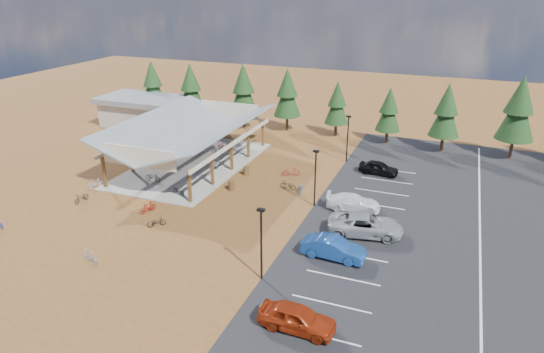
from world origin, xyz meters
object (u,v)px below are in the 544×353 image
(bike_0, at_px, (153,177))
(bike_2, at_px, (179,148))
(bike_5, at_px, (212,164))
(bike_6, at_px, (218,151))
(trash_bin_1, at_px, (246,171))
(bike_7, at_px, (225,146))
(bike_9, at_px, (95,183))
(bike_4, at_px, (178,191))
(lamp_post_1, at_px, (315,174))
(car_1, at_px, (333,248))
(lamp_post_2, at_px, (348,135))
(bike_13, at_px, (90,256))
(car_2, at_px, (365,225))
(bike_1, at_px, (172,162))
(bike_12, at_px, (157,222))
(bike_11, at_px, (148,207))
(car_3, at_px, (353,202))
(bike_3, at_px, (194,142))
(trash_bin_0, at_px, (231,185))
(bike_15, at_px, (291,171))
(bike_pavilion, at_px, (191,130))
(bike_14, at_px, (300,188))
(bike_16, at_px, (288,185))
(car_4, at_px, (379,168))
(car_0, at_px, (297,318))
(lamp_post_0, at_px, (261,239))
(bike_8, at_px, (82,197))
(outbuilding, at_px, (143,110))

(bike_0, height_order, bike_2, bike_0)
(bike_5, bearing_deg, bike_6, 30.87)
(trash_bin_1, xyz_separation_m, bike_2, (-10.07, 3.67, 0.08))
(bike_7, bearing_deg, bike_9, 155.72)
(bike_4, relative_size, bike_5, 0.91)
(lamp_post_1, relative_size, car_1, 1.13)
(lamp_post_2, relative_size, bike_5, 2.99)
(bike_13, xyz_separation_m, car_2, (17.12, 10.94, 0.36))
(car_2, bearing_deg, bike_1, 60.86)
(bike_12, bearing_deg, bike_2, -19.69)
(bike_1, distance_m, bike_11, 10.64)
(lamp_post_1, xyz_separation_m, car_3, (3.32, 0.49, -2.27))
(bike_4, distance_m, car_2, 17.40)
(bike_3, distance_m, bike_12, 19.87)
(bike_4, bearing_deg, trash_bin_0, -33.95)
(bike_5, bearing_deg, car_1, -115.80)
(lamp_post_1, bearing_deg, bike_15, 126.10)
(bike_pavilion, xyz_separation_m, bike_14, (13.00, -2.80, -3.37))
(bike_6, relative_size, bike_16, 1.01)
(bike_2, xyz_separation_m, car_4, (22.51, 1.44, 0.18))
(bike_11, xyz_separation_m, bike_13, (0.81, -8.12, 0.02))
(trash_bin_0, bearing_deg, car_4, 36.25)
(car_0, bearing_deg, bike_3, 41.17)
(trash_bin_0, relative_size, bike_14, 0.52)
(bike_pavilion, height_order, car_2, bike_pavilion)
(lamp_post_0, distance_m, bike_0, 19.93)
(bike_6, bearing_deg, lamp_post_2, -69.33)
(bike_9, bearing_deg, car_3, -139.24)
(bike_1, bearing_deg, trash_bin_0, -94.11)
(lamp_post_0, distance_m, bike_2, 27.47)
(lamp_post_2, relative_size, bike_13, 3.18)
(car_1, xyz_separation_m, car_4, (0.18, 17.27, -0.08))
(lamp_post_1, xyz_separation_m, bike_2, (-18.59, 8.07, -2.45))
(bike_11, distance_m, car_3, 17.49)
(bike_8, height_order, bike_16, bike_8)
(bike_0, bearing_deg, bike_12, -141.31)
(trash_bin_1, bearing_deg, lamp_post_1, -27.31)
(lamp_post_2, xyz_separation_m, bike_11, (-12.76, -18.38, -2.51))
(outbuilding, distance_m, bike_13, 34.97)
(bike_15, distance_m, car_0, 23.12)
(car_2, relative_size, car_4, 1.46)
(bike_1, height_order, bike_16, bike_1)
(bike_5, xyz_separation_m, car_2, (17.70, -8.14, 0.22))
(car_1, bearing_deg, bike_0, 72.90)
(bike_13, xyz_separation_m, bike_16, (8.60, 17.07, -0.07))
(bike_2, bearing_deg, bike_15, -82.64)
(lamp_post_0, bearing_deg, bike_5, 127.06)
(bike_4, distance_m, car_1, 16.79)
(bike_16, distance_m, car_4, 10.04)
(bike_13, bearing_deg, bike_12, -178.11)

